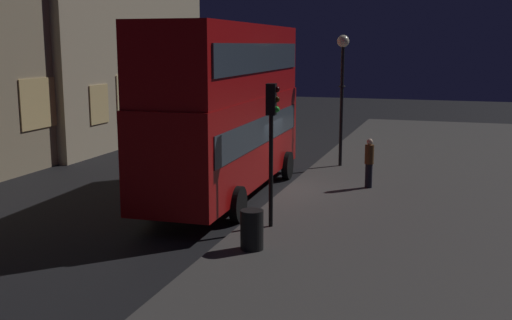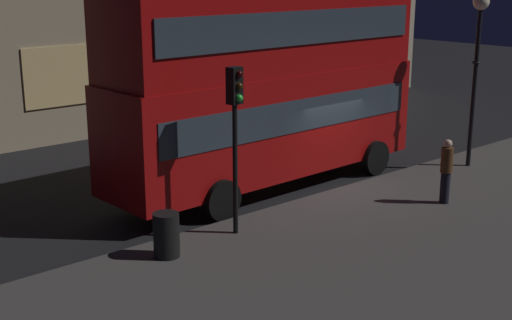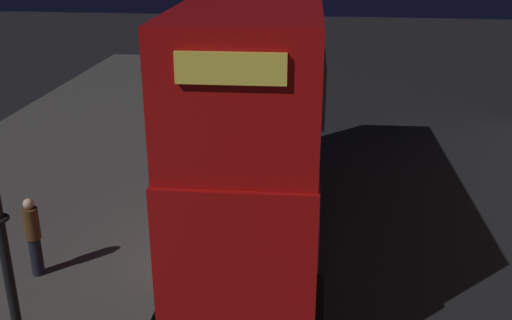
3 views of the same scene
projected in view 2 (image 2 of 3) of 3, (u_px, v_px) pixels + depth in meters
ground_plane at (331, 187)px, 20.77m from camera, size 80.00×80.00×0.00m
sidewalk_slab at (481, 231)px, 17.10m from camera, size 44.00×9.13×0.12m
double_decker_bus at (267, 79)px, 19.90m from camera, size 10.29×3.07×5.78m
traffic_light_near_kerb at (235, 116)px, 16.05m from camera, size 0.35×0.38×3.98m
traffic_light_far_side at (381, 54)px, 28.17m from camera, size 0.34×0.37×4.10m
street_lamp at (478, 41)px, 21.55m from camera, size 0.50×0.50×5.40m
pedestrian at (446, 170)px, 18.73m from camera, size 0.32×0.32×1.76m
litter_bin at (166, 235)px, 15.30m from camera, size 0.58×0.58×1.00m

